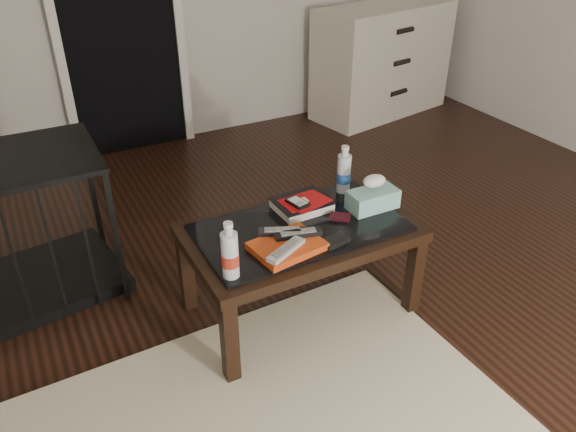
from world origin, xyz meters
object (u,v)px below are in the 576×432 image
Objects in this scene: dresser at (382,61)px; tissue_box at (373,199)px; coffee_table at (300,238)px; textbook at (302,205)px; pet_crate at (17,254)px; water_bottle_right at (344,169)px; water_bottle_left at (230,250)px.

dresser is 2.52m from tissue_box.
textbook reaches higher than coffee_table.
pet_crate is at bearing 152.17° from textbook.
dresser reaches higher than water_bottle_right.
pet_crate reaches higher than coffee_table.
tissue_box is at bearing -34.78° from pet_crate.
textbook is at bearing -167.72° from water_bottle_right.
tissue_box reaches higher than textbook.
pet_crate is 1.39m from textbook.
coffee_table is at bearing 178.11° from tissue_box.
pet_crate is at bearing -168.25° from dresser.
textbook is 0.28m from water_bottle_right.
dresser is 3.29m from pet_crate.
pet_crate reaches higher than tissue_box.
water_bottle_left and water_bottle_right have the same top height.
dresser is 5.35× the size of water_bottle_left.
dresser is at bearing 46.49° from coffee_table.
dresser is 5.35× the size of water_bottle_right.
textbook is at bearing 58.33° from coffee_table.
pet_crate is 1.62m from water_bottle_right.
pet_crate is (-1.14, 0.74, -0.17)m from coffee_table.
water_bottle_right is at bearing 26.49° from water_bottle_left.
pet_crate is 4.11× the size of water_bottle_right.
dresser is at bearing 53.36° from tissue_box.
coffee_table is at bearing -123.05° from textbook.
coffee_table is 4.00× the size of textbook.
dresser is 1.30× the size of pet_crate.
pet_crate is (-3.04, -1.26, -0.22)m from dresser.
water_bottle_left is at bearing -153.51° from water_bottle_right.
textbook is at bearing -34.84° from pet_crate.
pet_crate is 3.91× the size of textbook.
pet_crate is 1.71m from tissue_box.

